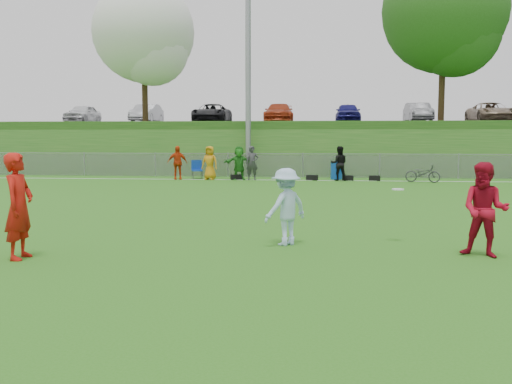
# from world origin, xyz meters

# --- Properties ---
(ground) EXTENTS (120.00, 120.00, 0.00)m
(ground) POSITION_xyz_m (0.00, 0.00, 0.00)
(ground) COLOR #286715
(ground) RESTS_ON ground
(sideline_far) EXTENTS (60.00, 0.10, 0.01)m
(sideline_far) POSITION_xyz_m (0.00, 18.00, 0.01)
(sideline_far) COLOR white
(sideline_far) RESTS_ON ground
(fence) EXTENTS (58.00, 0.06, 1.30)m
(fence) POSITION_xyz_m (0.00, 20.00, 0.65)
(fence) COLOR gray
(fence) RESTS_ON ground
(light_pole) EXTENTS (1.20, 0.40, 12.15)m
(light_pole) POSITION_xyz_m (-3.00, 20.80, 6.71)
(light_pole) COLOR gray
(light_pole) RESTS_ON ground
(berm) EXTENTS (120.00, 18.00, 3.00)m
(berm) POSITION_xyz_m (0.00, 31.00, 1.50)
(berm) COLOR #1A4F16
(berm) RESTS_ON ground
(parking_lot) EXTENTS (120.00, 12.00, 0.10)m
(parking_lot) POSITION_xyz_m (0.00, 33.00, 3.05)
(parking_lot) COLOR black
(parking_lot) RESTS_ON berm
(tree_white_flowering) EXTENTS (6.30, 6.30, 8.78)m
(tree_white_flowering) POSITION_xyz_m (-9.84, 24.92, 8.32)
(tree_white_flowering) COLOR black
(tree_white_flowering) RESTS_ON berm
(tree_green_near) EXTENTS (7.14, 7.14, 9.95)m
(tree_green_near) POSITION_xyz_m (8.16, 24.42, 9.03)
(tree_green_near) COLOR black
(tree_green_near) RESTS_ON berm
(car_row) EXTENTS (32.04, 5.18, 1.44)m
(car_row) POSITION_xyz_m (-1.17, 32.00, 3.82)
(car_row) COLOR silver
(car_row) RESTS_ON parking_lot
(spectator_row) EXTENTS (9.05, 0.85, 1.69)m
(spectator_row) POSITION_xyz_m (-2.80, 18.00, 0.85)
(spectator_row) COLOR red
(spectator_row) RESTS_ON ground
(gear_bags) EXTENTS (7.45, 0.46, 0.26)m
(gear_bags) POSITION_xyz_m (0.75, 18.10, 0.13)
(gear_bags) COLOR black
(gear_bags) RESTS_ON ground
(player_red_left) EXTENTS (0.48, 0.72, 1.94)m
(player_red_left) POSITION_xyz_m (-4.76, -0.45, 0.97)
(player_red_left) COLOR #B3140C
(player_red_left) RESTS_ON ground
(player_red_center) EXTENTS (1.06, 0.98, 1.76)m
(player_red_center) POSITION_xyz_m (3.72, 0.57, 0.88)
(player_red_center) COLOR #A40B21
(player_red_center) RESTS_ON ground
(player_blue) EXTENTS (1.15, 1.13, 1.58)m
(player_blue) POSITION_xyz_m (0.01, 1.34, 0.79)
(player_blue) COLOR #A8C9E9
(player_blue) RESTS_ON ground
(frisbee) EXTENTS (0.25, 0.25, 0.02)m
(frisbee) POSITION_xyz_m (2.33, 1.88, 1.12)
(frisbee) COLOR silver
(frisbee) RESTS_ON ground
(recycling_bin) EXTENTS (0.74, 0.74, 0.87)m
(recycling_bin) POSITION_xyz_m (1.72, 18.89, 0.44)
(recycling_bin) COLOR #0F46A9
(recycling_bin) RESTS_ON ground
(camp_chair) EXTENTS (0.68, 0.69, 0.96)m
(camp_chair) POSITION_xyz_m (-5.38, 18.51, 0.28)
(camp_chair) COLOR #0E38A0
(camp_chair) RESTS_ON ground
(bicycle) EXTENTS (1.71, 1.08, 0.85)m
(bicycle) POSITION_xyz_m (5.72, 17.37, 0.43)
(bicycle) COLOR #2C2D2F
(bicycle) RESTS_ON ground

